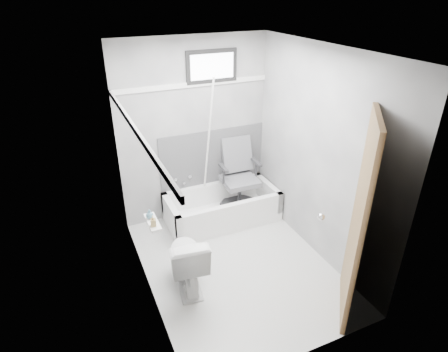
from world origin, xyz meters
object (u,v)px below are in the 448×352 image
toilet (186,260)px  soap_bottle_a (153,221)px  bathtub (222,207)px  office_chair (240,176)px  soap_bottle_b (150,214)px  door (405,234)px

toilet → soap_bottle_a: bearing=21.8°
bathtub → toilet: bearing=-130.1°
office_chair → toilet: (-1.14, -1.06, -0.25)m
bathtub → office_chair: size_ratio=1.58×
toilet → soap_bottle_b: (-0.32, 0.06, 0.62)m
toilet → office_chair: bearing=-128.7°
office_chair → toilet: size_ratio=1.36×
office_chair → soap_bottle_a: office_chair is taller
soap_bottle_b → soap_bottle_a: bearing=-90.0°
door → toilet: bearing=143.1°
office_chair → soap_bottle_a: size_ratio=8.55×
bathtub → toilet: 1.33m
door → soap_bottle_b: size_ratio=21.73×
door → soap_bottle_b: door is taller
bathtub → office_chair: office_chair is taller
bathtub → soap_bottle_a: size_ratio=13.51×
door → soap_bottle_a: door is taller
door → bathtub: bearing=108.7°
bathtub → toilet: size_ratio=2.14×
door → soap_bottle_b: (-1.92, 1.26, -0.04)m
bathtub → soap_bottle_b: (-1.17, -0.95, 0.75)m
door → office_chair: bearing=101.6°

